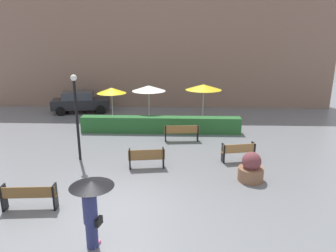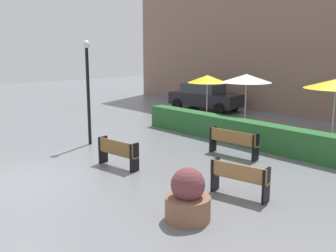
# 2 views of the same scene
# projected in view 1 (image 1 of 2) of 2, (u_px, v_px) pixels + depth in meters

# --- Properties ---
(ground_plane) EXTENTS (60.00, 60.00, 0.00)m
(ground_plane) POSITION_uv_depth(u_px,v_px,m) (120.00, 205.00, 10.53)
(ground_plane) COLOR slate
(bench_back_row) EXTENTS (1.90, 0.51, 0.91)m
(bench_back_row) POSITION_uv_depth(u_px,v_px,m) (182.00, 132.00, 16.86)
(bench_back_row) COLOR olive
(bench_back_row) RESTS_ON ground
(bench_near_left) EXTENTS (1.80, 0.52, 0.86)m
(bench_near_left) POSITION_uv_depth(u_px,v_px,m) (29.00, 195.00, 10.10)
(bench_near_left) COLOR brown
(bench_near_left) RESTS_ON ground
(bench_far_right) EXTENTS (1.57, 0.63, 0.87)m
(bench_far_right) POSITION_uv_depth(u_px,v_px,m) (239.00, 151.00, 14.05)
(bench_far_right) COLOR #9E7242
(bench_far_right) RESTS_ON ground
(bench_mid_center) EXTENTS (1.59, 0.56, 0.87)m
(bench_mid_center) POSITION_uv_depth(u_px,v_px,m) (147.00, 157.00, 13.35)
(bench_mid_center) COLOR brown
(bench_mid_center) RESTS_ON ground
(pedestrian_with_umbrella) EXTENTS (1.15, 1.15, 1.97)m
(pedestrian_with_umbrella) POSITION_uv_depth(u_px,v_px,m) (91.00, 202.00, 8.04)
(pedestrian_with_umbrella) COLOR navy
(pedestrian_with_umbrella) RESTS_ON ground
(planter_pot) EXTENTS (1.00, 1.00, 1.18)m
(planter_pot) POSITION_uv_depth(u_px,v_px,m) (251.00, 168.00, 12.21)
(planter_pot) COLOR brown
(planter_pot) RESTS_ON ground
(lamp_post) EXTENTS (0.28, 0.28, 3.93)m
(lamp_post) POSITION_uv_depth(u_px,v_px,m) (76.00, 109.00, 13.80)
(lamp_post) COLOR black
(lamp_post) RESTS_ON ground
(patio_umbrella_yellow) EXTENTS (1.89, 1.89, 2.38)m
(patio_umbrella_yellow) POSITION_uv_depth(u_px,v_px,m) (112.00, 91.00, 19.90)
(patio_umbrella_yellow) COLOR silver
(patio_umbrella_yellow) RESTS_ON ground
(patio_umbrella_white) EXTENTS (2.14, 2.14, 2.56)m
(patio_umbrella_white) POSITION_uv_depth(u_px,v_px,m) (149.00, 88.00, 19.62)
(patio_umbrella_white) COLOR silver
(patio_umbrella_white) RESTS_ON ground
(patio_umbrella_yellow_far) EXTENTS (2.37, 2.37, 2.52)m
(patio_umbrella_yellow_far) POSITION_uv_depth(u_px,v_px,m) (204.00, 87.00, 20.33)
(patio_umbrella_yellow_far) COLOR silver
(patio_umbrella_yellow_far) RESTS_ON ground
(hedge_strip) EXTENTS (9.44, 0.70, 0.95)m
(hedge_strip) POSITION_uv_depth(u_px,v_px,m) (161.00, 125.00, 18.44)
(hedge_strip) COLOR #28602D
(hedge_strip) RESTS_ON ground
(building_facade) EXTENTS (28.00, 1.20, 10.88)m
(building_facade) POSITION_uv_depth(u_px,v_px,m) (155.00, 38.00, 24.42)
(building_facade) COLOR #846656
(building_facade) RESTS_ON ground
(parked_car) EXTENTS (4.46, 2.62, 1.57)m
(parked_car) POSITION_uv_depth(u_px,v_px,m) (81.00, 102.00, 23.38)
(parked_car) COLOR black
(parked_car) RESTS_ON ground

